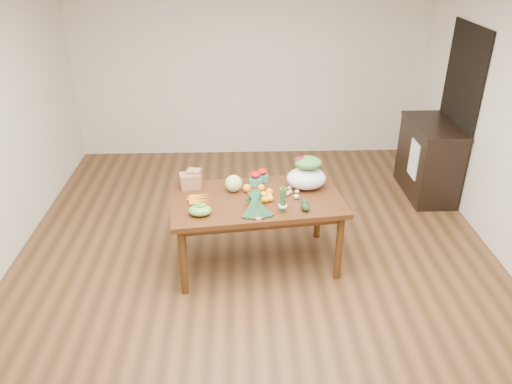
{
  "coord_description": "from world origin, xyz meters",
  "views": [
    {
      "loc": [
        -0.16,
        -4.07,
        3.02
      ],
      "look_at": [
        -0.01,
        0.0,
        0.87
      ],
      "focal_mm": 35.0,
      "sensor_mm": 36.0,
      "label": 1
    }
  ],
  "objects_px": {
    "dining_table": "(256,231)",
    "salad_bag": "(307,174)",
    "paper_bag": "(190,179)",
    "asparagus_bundle": "(283,200)",
    "cabbage": "(234,183)",
    "cabinet": "(429,159)",
    "mandarin_cluster": "(263,196)",
    "kale_bunch": "(257,206)"
  },
  "relations": [
    {
      "from": "cabinet",
      "to": "mandarin_cluster",
      "type": "distance_m",
      "value": 2.66
    },
    {
      "from": "dining_table",
      "to": "asparagus_bundle",
      "type": "relative_size",
      "value": 6.52
    },
    {
      "from": "dining_table",
      "to": "cabbage",
      "type": "distance_m",
      "value": 0.53
    },
    {
      "from": "dining_table",
      "to": "kale_bunch",
      "type": "bearing_deg",
      "value": -98.6
    },
    {
      "from": "paper_bag",
      "to": "cabbage",
      "type": "distance_m",
      "value": 0.44
    },
    {
      "from": "dining_table",
      "to": "cabinet",
      "type": "relative_size",
      "value": 1.6
    },
    {
      "from": "salad_bag",
      "to": "paper_bag",
      "type": "bearing_deg",
      "value": 177.36
    },
    {
      "from": "mandarin_cluster",
      "to": "salad_bag",
      "type": "bearing_deg",
      "value": 29.28
    },
    {
      "from": "paper_bag",
      "to": "kale_bunch",
      "type": "distance_m",
      "value": 0.84
    },
    {
      "from": "cabinet",
      "to": "paper_bag",
      "type": "distance_m",
      "value": 3.14
    },
    {
      "from": "dining_table",
      "to": "mandarin_cluster",
      "type": "height_order",
      "value": "mandarin_cluster"
    },
    {
      "from": "mandarin_cluster",
      "to": "kale_bunch",
      "type": "bearing_deg",
      "value": -106.07
    },
    {
      "from": "dining_table",
      "to": "salad_bag",
      "type": "height_order",
      "value": "salad_bag"
    },
    {
      "from": "cabinet",
      "to": "asparagus_bundle",
      "type": "relative_size",
      "value": 4.08
    },
    {
      "from": "mandarin_cluster",
      "to": "salad_bag",
      "type": "xyz_separation_m",
      "value": [
        0.43,
        0.24,
        0.1
      ]
    },
    {
      "from": "paper_bag",
      "to": "cabbage",
      "type": "xyz_separation_m",
      "value": [
        0.43,
        -0.09,
        -0.01
      ]
    },
    {
      "from": "cabbage",
      "to": "kale_bunch",
      "type": "bearing_deg",
      "value": -65.45
    },
    {
      "from": "dining_table",
      "to": "mandarin_cluster",
      "type": "relative_size",
      "value": 9.06
    },
    {
      "from": "cabbage",
      "to": "paper_bag",
      "type": "bearing_deg",
      "value": 168.4
    },
    {
      "from": "salad_bag",
      "to": "asparagus_bundle",
      "type": "bearing_deg",
      "value": -120.26
    },
    {
      "from": "paper_bag",
      "to": "asparagus_bundle",
      "type": "relative_size",
      "value": 1.03
    },
    {
      "from": "mandarin_cluster",
      "to": "asparagus_bundle",
      "type": "bearing_deg",
      "value": -52.85
    },
    {
      "from": "mandarin_cluster",
      "to": "cabbage",
      "type": "bearing_deg",
      "value": 143.39
    },
    {
      "from": "asparagus_bundle",
      "to": "salad_bag",
      "type": "bearing_deg",
      "value": 52.75
    },
    {
      "from": "salad_bag",
      "to": "dining_table",
      "type": "bearing_deg",
      "value": -159.67
    },
    {
      "from": "cabbage",
      "to": "salad_bag",
      "type": "distance_m",
      "value": 0.72
    },
    {
      "from": "cabbage",
      "to": "kale_bunch",
      "type": "relative_size",
      "value": 0.42
    },
    {
      "from": "cabinet",
      "to": "salad_bag",
      "type": "relative_size",
      "value": 2.62
    },
    {
      "from": "salad_bag",
      "to": "cabbage",
      "type": "bearing_deg",
      "value": -177.16
    },
    {
      "from": "dining_table",
      "to": "paper_bag",
      "type": "xyz_separation_m",
      "value": [
        -0.65,
        0.24,
        0.47
      ]
    },
    {
      "from": "kale_bunch",
      "to": "cabbage",
      "type": "bearing_deg",
      "value": 107.56
    },
    {
      "from": "paper_bag",
      "to": "kale_bunch",
      "type": "xyz_separation_m",
      "value": [
        0.64,
        -0.55,
        -0.01
      ]
    },
    {
      "from": "paper_bag",
      "to": "mandarin_cluster",
      "type": "relative_size",
      "value": 1.43
    },
    {
      "from": "dining_table",
      "to": "salad_bag",
      "type": "bearing_deg",
      "value": 13.34
    },
    {
      "from": "kale_bunch",
      "to": "asparagus_bundle",
      "type": "xyz_separation_m",
      "value": [
        0.24,
        0.03,
        0.05
      ]
    },
    {
      "from": "kale_bunch",
      "to": "paper_bag",
      "type": "bearing_deg",
      "value": 132.51
    },
    {
      "from": "mandarin_cluster",
      "to": "kale_bunch",
      "type": "height_order",
      "value": "kale_bunch"
    },
    {
      "from": "cabinet",
      "to": "asparagus_bundle",
      "type": "distance_m",
      "value": 2.67
    },
    {
      "from": "asparagus_bundle",
      "to": "dining_table",
      "type": "bearing_deg",
      "value": 122.45
    },
    {
      "from": "dining_table",
      "to": "cabinet",
      "type": "xyz_separation_m",
      "value": [
        2.22,
        1.46,
        0.1
      ]
    },
    {
      "from": "dining_table",
      "to": "kale_bunch",
      "type": "relative_size",
      "value": 4.08
    },
    {
      "from": "asparagus_bundle",
      "to": "salad_bag",
      "type": "xyz_separation_m",
      "value": [
        0.27,
        0.46,
        0.03
      ]
    }
  ]
}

